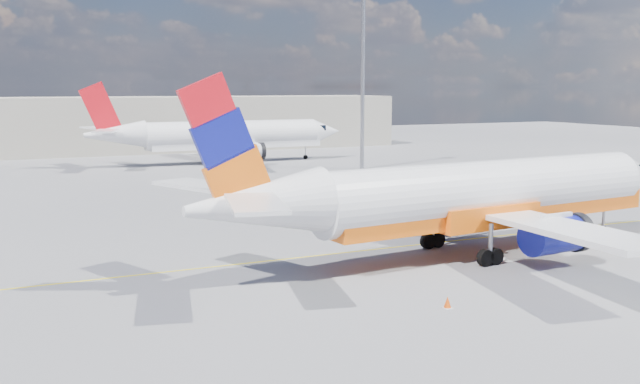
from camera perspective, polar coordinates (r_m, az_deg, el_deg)
name	(u,v)px	position (r m, az deg, el deg)	size (l,w,h in m)	color
ground	(390,262)	(39.29, 5.63, -5.59)	(240.00, 240.00, 0.00)	#5E5D62
taxi_line	(364,250)	(41.82, 3.55, -4.69)	(70.00, 0.15, 0.01)	yellow
terminal_main	(168,123)	(110.69, -12.07, 5.40)	(70.00, 14.00, 8.00)	#ADA695
main_jet	(474,195)	(41.15, 12.24, -0.27)	(33.68, 26.54, 10.21)	white
second_jet	(225,136)	(90.04, -7.61, 4.45)	(33.30, 26.37, 10.10)	white
gse_tug	(528,210)	(52.43, 16.27, -1.37)	(2.61, 1.62, 1.85)	black
traffic_cone	(447,302)	(31.59, 10.16, -8.70)	(0.38, 0.38, 0.53)	white
floodlight_mast	(363,55)	(83.00, 3.45, 10.92)	(1.60, 1.60, 21.90)	#919199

